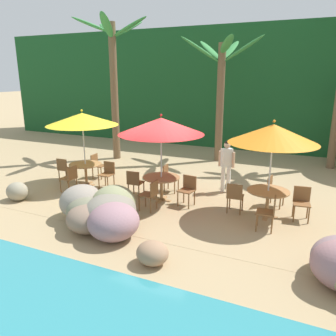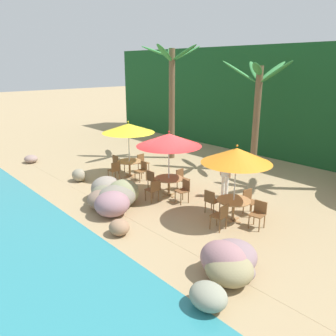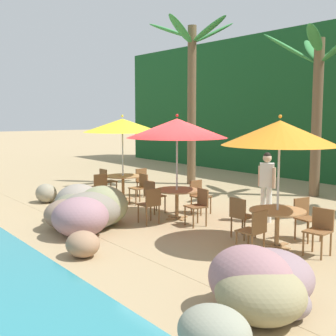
{
  "view_description": "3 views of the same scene",
  "coord_description": "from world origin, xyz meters",
  "px_view_note": "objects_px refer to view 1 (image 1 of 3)",
  "views": [
    {
      "loc": [
        4.28,
        -8.76,
        3.68
      ],
      "look_at": [
        0.32,
        -0.07,
        1.0
      ],
      "focal_mm": 35.7,
      "sensor_mm": 36.0,
      "label": 1
    },
    {
      "loc": [
        9.43,
        -8.58,
        4.98
      ],
      "look_at": [
        -0.35,
        0.21,
        0.95
      ],
      "focal_mm": 36.11,
      "sensor_mm": 36.0,
      "label": 2
    },
    {
      "loc": [
        8.91,
        -7.11,
        2.61
      ],
      "look_at": [
        -0.59,
        0.09,
        1.19
      ],
      "focal_mm": 48.53,
      "sensor_mm": 36.0,
      "label": 3
    }
  ],
  "objects_px": {
    "chair_orange_seaward": "(302,201)",
    "chair_orange_left": "(235,196)",
    "chair_red_inland": "(169,176)",
    "palm_tree_second": "(221,80)",
    "chair_yellow_left": "(64,168)",
    "chair_yellow_right": "(70,177)",
    "chair_red_left": "(135,182)",
    "waiter_in_white": "(226,163)",
    "umbrella_orange": "(273,134)",
    "umbrella_yellow": "(82,119)",
    "dining_table_yellow": "(86,167)",
    "dining_table_red": "(161,181)",
    "dining_table_orange": "(268,195)",
    "chair_yellow_inland": "(97,164)",
    "palm_tree_nearest": "(114,69)",
    "chair_red_right": "(151,193)",
    "umbrella_red": "(161,126)",
    "chair_red_seaward": "(188,188)",
    "chair_orange_right": "(269,211)",
    "chair_yellow_seaward": "(108,173)",
    "chair_orange_inland": "(273,189)"
  },
  "relations": [
    {
      "from": "dining_table_yellow",
      "to": "dining_table_red",
      "type": "bearing_deg",
      "value": -5.38
    },
    {
      "from": "chair_red_seaward",
      "to": "dining_table_orange",
      "type": "xyz_separation_m",
      "value": [
        2.23,
        0.1,
        0.1
      ]
    },
    {
      "from": "umbrella_orange",
      "to": "chair_orange_inland",
      "type": "distance_m",
      "value": 1.93
    },
    {
      "from": "chair_yellow_left",
      "to": "chair_orange_right",
      "type": "relative_size",
      "value": 1.0
    },
    {
      "from": "umbrella_orange",
      "to": "chair_orange_left",
      "type": "distance_m",
      "value": 1.93
    },
    {
      "from": "chair_orange_inland",
      "to": "palm_tree_second",
      "type": "height_order",
      "value": "palm_tree_second"
    },
    {
      "from": "umbrella_orange",
      "to": "palm_tree_second",
      "type": "xyz_separation_m",
      "value": [
        -2.93,
        5.39,
        1.21
      ]
    },
    {
      "from": "waiter_in_white",
      "to": "palm_tree_second",
      "type": "bearing_deg",
      "value": 109.62
    },
    {
      "from": "chair_red_inland",
      "to": "chair_orange_inland",
      "type": "xyz_separation_m",
      "value": [
        3.25,
        0.09,
        0.0
      ]
    },
    {
      "from": "umbrella_yellow",
      "to": "umbrella_red",
      "type": "distance_m",
      "value": 3.03
    },
    {
      "from": "chair_orange_seaward",
      "to": "chair_orange_left",
      "type": "distance_m",
      "value": 1.71
    },
    {
      "from": "chair_yellow_right",
      "to": "chair_red_left",
      "type": "relative_size",
      "value": 1.0
    },
    {
      "from": "chair_yellow_left",
      "to": "chair_red_left",
      "type": "xyz_separation_m",
      "value": [
        3.03,
        -0.32,
        0.0
      ]
    },
    {
      "from": "chair_yellow_seaward",
      "to": "chair_orange_inland",
      "type": "bearing_deg",
      "value": 6.28
    },
    {
      "from": "chair_orange_inland",
      "to": "waiter_in_white",
      "type": "height_order",
      "value": "waiter_in_white"
    },
    {
      "from": "chair_yellow_seaward",
      "to": "chair_yellow_inland",
      "type": "height_order",
      "value": "same"
    },
    {
      "from": "palm_tree_second",
      "to": "chair_orange_seaward",
      "type": "bearing_deg",
      "value": -54.07
    },
    {
      "from": "chair_red_right",
      "to": "dining_table_orange",
      "type": "height_order",
      "value": "chair_red_right"
    },
    {
      "from": "umbrella_yellow",
      "to": "chair_red_inland",
      "type": "height_order",
      "value": "umbrella_yellow"
    },
    {
      "from": "dining_table_yellow",
      "to": "chair_orange_seaward",
      "type": "distance_m",
      "value": 6.94
    },
    {
      "from": "umbrella_yellow",
      "to": "umbrella_red",
      "type": "height_order",
      "value": "umbrella_red"
    },
    {
      "from": "chair_yellow_inland",
      "to": "palm_tree_second",
      "type": "height_order",
      "value": "palm_tree_second"
    },
    {
      "from": "chair_red_seaward",
      "to": "chair_orange_left",
      "type": "distance_m",
      "value": 1.39
    },
    {
      "from": "chair_red_inland",
      "to": "waiter_in_white",
      "type": "relative_size",
      "value": 0.51
    },
    {
      "from": "umbrella_yellow",
      "to": "chair_red_inland",
      "type": "xyz_separation_m",
      "value": [
        2.88,
        0.56,
        -1.75
      ]
    },
    {
      "from": "chair_orange_seaward",
      "to": "chair_yellow_inland",
      "type": "bearing_deg",
      "value": 173.2
    },
    {
      "from": "umbrella_orange",
      "to": "chair_orange_left",
      "type": "height_order",
      "value": "umbrella_orange"
    },
    {
      "from": "palm_tree_nearest",
      "to": "dining_table_orange",
      "type": "bearing_deg",
      "value": -28.29
    },
    {
      "from": "chair_yellow_left",
      "to": "palm_tree_nearest",
      "type": "height_order",
      "value": "palm_tree_nearest"
    },
    {
      "from": "chair_red_inland",
      "to": "chair_red_right",
      "type": "height_order",
      "value": "same"
    },
    {
      "from": "umbrella_yellow",
      "to": "dining_table_orange",
      "type": "xyz_separation_m",
      "value": [
        6.1,
        -0.2,
        -1.65
      ]
    },
    {
      "from": "umbrella_red",
      "to": "chair_orange_inland",
      "type": "xyz_separation_m",
      "value": [
        3.11,
        0.94,
        -1.75
      ]
    },
    {
      "from": "chair_yellow_inland",
      "to": "chair_orange_left",
      "type": "height_order",
      "value": "same"
    },
    {
      "from": "umbrella_orange",
      "to": "palm_tree_nearest",
      "type": "bearing_deg",
      "value": 151.71
    },
    {
      "from": "chair_orange_right",
      "to": "chair_yellow_seaward",
      "type": "bearing_deg",
      "value": 168.4
    },
    {
      "from": "chair_yellow_inland",
      "to": "palm_tree_second",
      "type": "distance_m",
      "value": 6.21
    },
    {
      "from": "umbrella_yellow",
      "to": "umbrella_orange",
      "type": "relative_size",
      "value": 0.99
    },
    {
      "from": "chair_yellow_seaward",
      "to": "chair_red_right",
      "type": "bearing_deg",
      "value": -28.23
    },
    {
      "from": "umbrella_orange",
      "to": "umbrella_yellow",
      "type": "bearing_deg",
      "value": 178.1
    },
    {
      "from": "umbrella_yellow",
      "to": "palm_tree_nearest",
      "type": "height_order",
      "value": "palm_tree_nearest"
    },
    {
      "from": "chair_orange_right",
      "to": "palm_tree_nearest",
      "type": "distance_m",
      "value": 9.39
    },
    {
      "from": "chair_orange_right",
      "to": "chair_orange_seaward",
      "type": "bearing_deg",
      "value": 57.37
    },
    {
      "from": "chair_yellow_seaward",
      "to": "palm_tree_second",
      "type": "relative_size",
      "value": 0.17
    },
    {
      "from": "palm_tree_second",
      "to": "chair_yellow_left",
      "type": "bearing_deg",
      "value": -127.29
    },
    {
      "from": "chair_red_inland",
      "to": "chair_orange_inland",
      "type": "distance_m",
      "value": 3.25
    },
    {
      "from": "chair_orange_left",
      "to": "umbrella_orange",
      "type": "bearing_deg",
      "value": 9.54
    },
    {
      "from": "chair_red_inland",
      "to": "chair_orange_left",
      "type": "bearing_deg",
      "value": -20.75
    },
    {
      "from": "chair_red_right",
      "to": "palm_tree_nearest",
      "type": "relative_size",
      "value": 0.15
    },
    {
      "from": "umbrella_red",
      "to": "chair_yellow_inland",
      "type": "bearing_deg",
      "value": 160.37
    },
    {
      "from": "chair_orange_seaward",
      "to": "chair_orange_right",
      "type": "relative_size",
      "value": 1.0
    }
  ]
}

